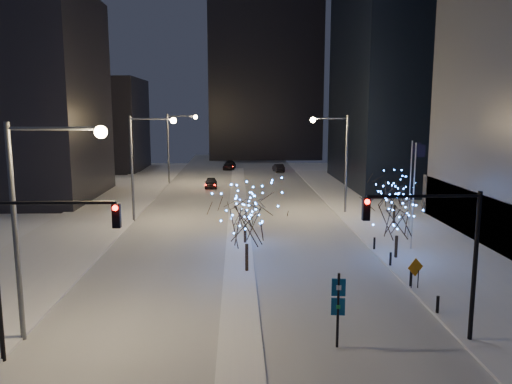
{
  "coord_description": "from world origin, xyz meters",
  "views": [
    {
      "loc": [
        -0.07,
        -20.03,
        10.47
      ],
      "look_at": [
        1.18,
        13.37,
        5.0
      ],
      "focal_mm": 35.0,
      "sensor_mm": 36.0,
      "label": 1
    }
  ],
  "objects_px": {
    "street_lamp_east": "(338,151)",
    "holiday_tree_plaza_near": "(398,214)",
    "holiday_tree_median_near": "(247,216)",
    "construction_sign": "(415,270)",
    "traffic_signal_east": "(442,242)",
    "car_mid": "(278,168)",
    "holiday_tree_median_far": "(245,211)",
    "wayfinding_sign": "(338,302)",
    "street_lamp_w_near": "(37,201)",
    "car_far": "(229,165)",
    "street_lamp_w_mid": "(143,153)",
    "holiday_tree_plaza_far": "(395,190)",
    "car_near": "(211,183)",
    "street_lamp_w_far": "(175,139)",
    "traffic_signal_west": "(33,252)"
  },
  "relations": [
    {
      "from": "street_lamp_east",
      "to": "holiday_tree_plaza_near",
      "type": "height_order",
      "value": "street_lamp_east"
    },
    {
      "from": "holiday_tree_median_near",
      "to": "construction_sign",
      "type": "xyz_separation_m",
      "value": [
        9.8,
        -3.63,
        -2.53
      ]
    },
    {
      "from": "traffic_signal_east",
      "to": "car_mid",
      "type": "height_order",
      "value": "traffic_signal_east"
    },
    {
      "from": "holiday_tree_median_far",
      "to": "wayfinding_sign",
      "type": "bearing_deg",
      "value": -77.71
    },
    {
      "from": "street_lamp_w_near",
      "to": "car_far",
      "type": "relative_size",
      "value": 1.99
    },
    {
      "from": "street_lamp_w_mid",
      "to": "car_mid",
      "type": "height_order",
      "value": "street_lamp_w_mid"
    },
    {
      "from": "street_lamp_w_near",
      "to": "holiday_tree_median_near",
      "type": "height_order",
      "value": "street_lamp_w_near"
    },
    {
      "from": "construction_sign",
      "to": "street_lamp_w_mid",
      "type": "bearing_deg",
      "value": 113.76
    },
    {
      "from": "traffic_signal_east",
      "to": "holiday_tree_plaza_far",
      "type": "xyz_separation_m",
      "value": [
        5.23,
        22.91,
        -1.34
      ]
    },
    {
      "from": "holiday_tree_median_far",
      "to": "holiday_tree_plaza_far",
      "type": "distance_m",
      "value": 14.8
    },
    {
      "from": "street_lamp_w_near",
      "to": "car_mid",
      "type": "distance_m",
      "value": 65.59
    },
    {
      "from": "holiday_tree_median_far",
      "to": "holiday_tree_plaza_near",
      "type": "height_order",
      "value": "holiday_tree_plaza_near"
    },
    {
      "from": "car_near",
      "to": "car_far",
      "type": "bearing_deg",
      "value": 82.59
    },
    {
      "from": "holiday_tree_plaza_far",
      "to": "holiday_tree_plaza_near",
      "type": "bearing_deg",
      "value": -106.65
    },
    {
      "from": "street_lamp_w_far",
      "to": "holiday_tree_plaza_far",
      "type": "xyz_separation_m",
      "value": [
        23.11,
        -28.09,
        -3.07
      ]
    },
    {
      "from": "street_lamp_east",
      "to": "holiday_tree_plaza_near",
      "type": "xyz_separation_m",
      "value": [
        1.08,
        -16.16,
        -3.17
      ]
    },
    {
      "from": "street_lamp_w_near",
      "to": "street_lamp_east",
      "type": "bearing_deg",
      "value": 55.81
    },
    {
      "from": "traffic_signal_west",
      "to": "street_lamp_w_near",
      "type": "bearing_deg",
      "value": 103.96
    },
    {
      "from": "street_lamp_w_mid",
      "to": "holiday_tree_median_far",
      "type": "distance_m",
      "value": 13.39
    },
    {
      "from": "holiday_tree_median_far",
      "to": "construction_sign",
      "type": "bearing_deg",
      "value": -47.42
    },
    {
      "from": "street_lamp_w_far",
      "to": "holiday_tree_plaza_near",
      "type": "height_order",
      "value": "street_lamp_w_far"
    },
    {
      "from": "traffic_signal_west",
      "to": "construction_sign",
      "type": "height_order",
      "value": "traffic_signal_west"
    },
    {
      "from": "traffic_signal_east",
      "to": "street_lamp_w_mid",
      "type": "bearing_deg",
      "value": 124.51
    },
    {
      "from": "street_lamp_w_near",
      "to": "holiday_tree_median_far",
      "type": "bearing_deg",
      "value": 59.93
    },
    {
      "from": "holiday_tree_median_far",
      "to": "traffic_signal_west",
      "type": "bearing_deg",
      "value": -116.03
    },
    {
      "from": "street_lamp_w_near",
      "to": "street_lamp_east",
      "type": "height_order",
      "value": "same"
    },
    {
      "from": "holiday_tree_median_near",
      "to": "holiday_tree_plaza_near",
      "type": "height_order",
      "value": "holiday_tree_median_near"
    },
    {
      "from": "wayfinding_sign",
      "to": "holiday_tree_median_far",
      "type": "bearing_deg",
      "value": 109.69
    },
    {
      "from": "holiday_tree_plaza_near",
      "to": "wayfinding_sign",
      "type": "xyz_separation_m",
      "value": [
        -6.83,
        -13.13,
        -1.16
      ]
    },
    {
      "from": "traffic_signal_east",
      "to": "holiday_tree_plaza_near",
      "type": "xyz_separation_m",
      "value": [
        2.22,
        12.84,
        -1.48
      ]
    },
    {
      "from": "car_far",
      "to": "holiday_tree_median_far",
      "type": "height_order",
      "value": "holiday_tree_median_far"
    },
    {
      "from": "street_lamp_w_far",
      "to": "wayfinding_sign",
      "type": "distance_m",
      "value": 53.16
    },
    {
      "from": "holiday_tree_median_far",
      "to": "street_lamp_w_mid",
      "type": "bearing_deg",
      "value": 137.33
    },
    {
      "from": "wayfinding_sign",
      "to": "construction_sign",
      "type": "xyz_separation_m",
      "value": [
        5.97,
        6.93,
        -0.87
      ]
    },
    {
      "from": "street_lamp_w_near",
      "to": "street_lamp_east",
      "type": "relative_size",
      "value": 1.0
    },
    {
      "from": "street_lamp_w_near",
      "to": "car_mid",
      "type": "xyz_separation_m",
      "value": [
        15.95,
        63.35,
        -5.81
      ]
    },
    {
      "from": "holiday_tree_plaza_far",
      "to": "construction_sign",
      "type": "height_order",
      "value": "holiday_tree_plaza_far"
    },
    {
      "from": "car_mid",
      "to": "car_far",
      "type": "relative_size",
      "value": 0.83
    },
    {
      "from": "street_lamp_w_near",
      "to": "holiday_tree_median_near",
      "type": "bearing_deg",
      "value": 44.47
    },
    {
      "from": "holiday_tree_median_near",
      "to": "wayfinding_sign",
      "type": "xyz_separation_m",
      "value": [
        3.83,
        -10.56,
        -1.66
      ]
    },
    {
      "from": "street_lamp_east",
      "to": "holiday_tree_plaza_far",
      "type": "xyz_separation_m",
      "value": [
        4.09,
        -6.09,
        -3.03
      ]
    },
    {
      "from": "car_near",
      "to": "car_mid",
      "type": "height_order",
      "value": "car_near"
    },
    {
      "from": "traffic_signal_west",
      "to": "holiday_tree_median_far",
      "type": "relative_size",
      "value": 1.78
    },
    {
      "from": "car_mid",
      "to": "construction_sign",
      "type": "distance_m",
      "value": 57.81
    },
    {
      "from": "holiday_tree_plaza_far",
      "to": "construction_sign",
      "type": "bearing_deg",
      "value": -103.38
    },
    {
      "from": "holiday_tree_median_near",
      "to": "traffic_signal_east",
      "type": "bearing_deg",
      "value": -50.58
    },
    {
      "from": "street_lamp_w_far",
      "to": "holiday_tree_median_near",
      "type": "relative_size",
      "value": 1.71
    },
    {
      "from": "car_far",
      "to": "construction_sign",
      "type": "bearing_deg",
      "value": -74.5
    },
    {
      "from": "traffic_signal_east",
      "to": "car_mid",
      "type": "distance_m",
      "value": 64.51
    },
    {
      "from": "traffic_signal_east",
      "to": "holiday_tree_plaza_near",
      "type": "height_order",
      "value": "traffic_signal_east"
    }
  ]
}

